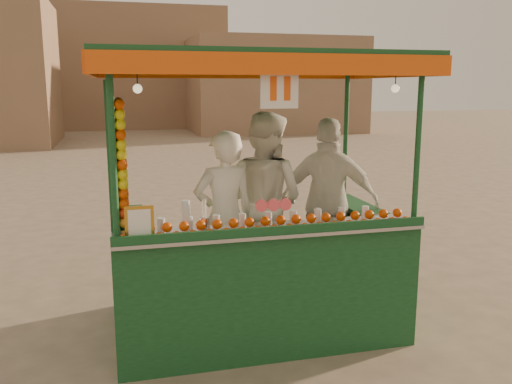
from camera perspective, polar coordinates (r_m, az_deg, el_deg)
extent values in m
plane|color=brown|center=(5.90, 1.31, -13.38)|extent=(90.00, 90.00, 0.00)
cube|color=#8B684F|center=(30.37, 1.82, 11.17)|extent=(9.00, 6.00, 5.00)
cube|color=#8B684F|center=(35.19, -15.64, 12.40)|extent=(14.00, 7.00, 7.00)
cube|color=#103C1A|center=(5.76, -0.28, -12.29)|extent=(2.77, 1.70, 0.32)
cylinder|color=black|center=(5.61, -10.06, -12.78)|extent=(0.38, 0.11, 0.38)
cylinder|color=black|center=(6.03, 8.75, -10.98)|extent=(0.38, 0.11, 0.38)
cube|color=#103C1A|center=(4.92, 1.70, -9.12)|extent=(2.77, 0.32, 0.85)
cube|color=#103C1A|center=(5.50, -13.13, -7.20)|extent=(0.32, 1.38, 0.85)
cube|color=#103C1A|center=(6.05, 10.84, -5.44)|extent=(0.32, 1.38, 0.85)
cube|color=#B2B2B7|center=(4.81, 1.63, -4.05)|extent=(2.77, 0.49, 0.03)
cylinder|color=#103C1A|center=(4.36, -14.89, 3.76)|extent=(0.05, 0.05, 1.49)
cylinder|color=#103C1A|center=(5.08, 16.74, 4.66)|extent=(0.05, 0.05, 1.49)
cylinder|color=#103C1A|center=(5.95, -14.83, 5.63)|extent=(0.05, 0.05, 1.49)
cylinder|color=#103C1A|center=(6.50, 9.47, 6.27)|extent=(0.05, 0.05, 1.49)
cube|color=#103C1A|center=(5.29, -0.31, 13.90)|extent=(2.98, 1.92, 0.09)
cube|color=#E04F0C|center=(4.36, 2.84, 13.37)|extent=(2.98, 0.04, 0.17)
cube|color=#E04F0C|center=(6.22, -2.51, 12.68)|extent=(2.98, 0.04, 0.17)
cube|color=#E04F0C|center=(5.13, -17.08, 12.56)|extent=(0.04, 1.92, 0.17)
cube|color=#E04F0C|center=(5.83, 14.40, 12.46)|extent=(0.04, 1.92, 0.17)
cylinder|color=#F44A54|center=(4.62, 1.87, -1.38)|extent=(0.11, 0.03, 0.11)
cube|color=#C28424|center=(4.46, -12.21, -3.33)|extent=(0.23, 0.02, 0.30)
cube|color=white|center=(4.44, 2.49, 10.86)|extent=(0.32, 0.02, 0.32)
sphere|color=#FFE5B2|center=(4.40, -12.41, 10.62)|extent=(0.07, 0.07, 0.07)
sphere|color=#FFE5B2|center=(5.01, 14.51, 10.55)|extent=(0.07, 0.07, 0.07)
imported|color=white|center=(5.33, -3.34, -2.71)|extent=(0.68, 0.49, 1.71)
imported|color=white|center=(5.73, 0.87, -0.88)|extent=(1.14, 1.15, 1.87)
imported|color=silver|center=(5.85, 7.70, -1.07)|extent=(1.15, 0.85, 1.81)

